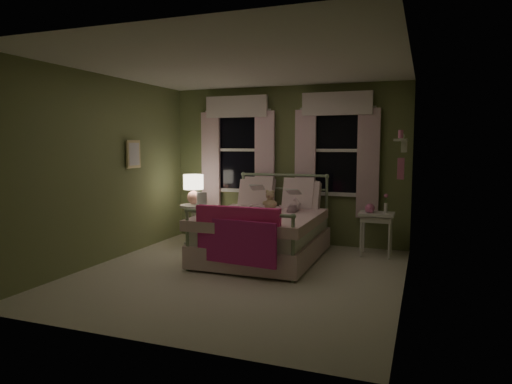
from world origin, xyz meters
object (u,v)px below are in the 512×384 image
at_px(nightstand_left, 194,218).
at_px(table_lamp, 193,186).
at_px(teddy_bear, 270,202).
at_px(child_right, 291,191).
at_px(bed, 264,232).
at_px(child_left, 256,191).
at_px(nightstand_right, 377,219).

distance_m(nightstand_left, table_lamp, 0.54).
bearing_deg(teddy_bear, nightstand_left, 169.95).
bearing_deg(child_right, table_lamp, -16.44).
bearing_deg(bed, teddy_bear, 90.00).
bearing_deg(child_right, teddy_bear, 16.20).
bearing_deg(nightstand_left, child_right, -3.15).
relative_size(teddy_bear, table_lamp, 0.63).
relative_size(bed, teddy_bear, 6.57).
xyz_separation_m(child_left, teddy_bear, (0.28, -0.16, -0.13)).
bearing_deg(teddy_bear, bed, -90.00).
height_order(child_left, teddy_bear, child_left).
xyz_separation_m(child_left, nightstand_right, (1.79, 0.25, -0.37)).
bearing_deg(child_left, teddy_bear, 163.22).
height_order(bed, nightstand_left, bed).
bearing_deg(bed, nightstand_right, 24.04).
bearing_deg(nightstand_left, bed, -19.90).
bearing_deg(nightstand_left, nightstand_right, 3.10).
height_order(child_right, nightstand_left, child_right).
relative_size(child_left, nightstand_left, 1.08).
distance_m(teddy_bear, nightstand_right, 1.58).
xyz_separation_m(bed, teddy_bear, (0.00, 0.26, 0.41)).
relative_size(child_left, nightstand_right, 1.10).
relative_size(child_right, teddy_bear, 2.46).
relative_size(nightstand_left, table_lamp, 1.33).
bearing_deg(child_right, nightstand_right, 178.30).
bearing_deg(table_lamp, child_left, -4.69).
distance_m(bed, child_left, 0.74).
distance_m(child_right, nightstand_left, 1.79).
xyz_separation_m(child_left, table_lamp, (-1.14, 0.09, 0.03)).
height_order(bed, teddy_bear, bed).
height_order(child_right, teddy_bear, child_right).
height_order(child_right, nightstand_right, child_right).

